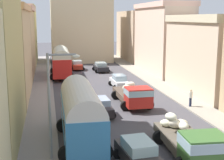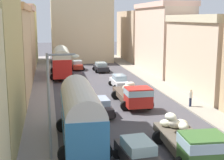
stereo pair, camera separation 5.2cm
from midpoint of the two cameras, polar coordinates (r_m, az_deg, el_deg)
name	(u,v)px [view 1 (the left image)]	position (r m, az deg, el deg)	size (l,w,h in m)	color
ground_plane	(105,90)	(38.40, -1.28, -1.73)	(154.00, 154.00, 0.00)	#444248
sidewalk_left	(42,92)	(37.84, -12.16, -2.05)	(2.50, 70.00, 0.14)	gray
sidewalk_right	(163,87)	(40.24, 8.94, -1.17)	(2.50, 70.00, 0.14)	gray
building_left_2	(8,51)	(36.43, -17.84, 4.85)	(4.71, 14.33, 9.70)	tan
building_left_3	(13,40)	(50.29, -17.05, 6.67)	(6.55, 12.81, 10.14)	#D2B385
building_left_4	(21,34)	(62.77, -15.72, 7.70)	(5.46, 11.67, 10.70)	tan
building_right_2	(205,54)	(37.62, 15.98, 4.37)	(4.79, 12.93, 8.70)	beige
building_right_3	(162,38)	(51.08, 8.69, 7.33)	(5.22, 14.59, 10.60)	beige
building_right_4	(138,36)	(65.85, 4.60, 7.73)	(5.88, 14.13, 9.65)	tan
distant_church	(81,24)	(63.48, -5.47, 9.71)	(11.36, 7.99, 21.32)	beige
parked_bus_0	(81,112)	(21.64, -5.51, -5.61)	(3.34, 8.58, 4.05)	teal
parked_bus_1	(61,61)	(47.05, -8.89, 3.35)	(3.49, 9.36, 4.22)	red
cargo_truck_0	(192,142)	(20.04, 13.74, -10.47)	(3.44, 7.23, 2.30)	#345E29
cargo_truck_1	(134,95)	(31.10, 3.79, -2.58)	(3.16, 7.32, 2.17)	red
car_0	(119,81)	(39.58, 1.22, -0.21)	(2.21, 4.21, 1.54)	silver
car_1	(101,67)	(51.28, -2.01, 2.30)	(2.44, 4.27, 1.46)	black
car_2	(138,153)	(19.00, 4.59, -12.68)	(2.49, 4.29, 1.56)	#2D2725
car_3	(100,107)	(28.31, -2.16, -4.70)	(2.30, 4.21, 1.54)	#292123
car_4	(77,65)	(53.40, -6.12, 2.61)	(2.23, 3.72, 1.52)	#B53220
pedestrian_1	(191,97)	(31.42, 13.57, -2.98)	(0.42, 0.42, 1.77)	#1B213B
streetlamp_near	(54,98)	(18.91, -10.26, -3.07)	(1.87, 0.28, 6.42)	gray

